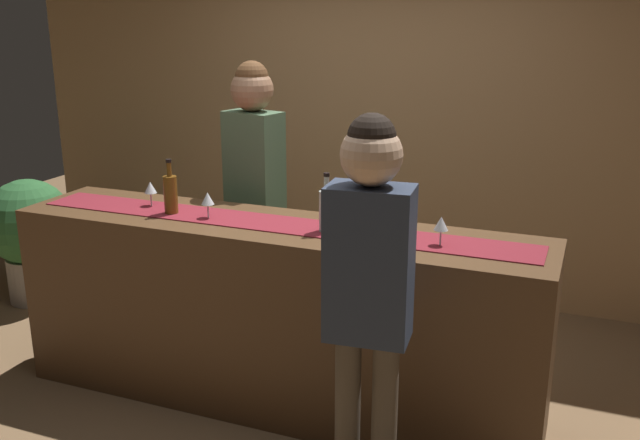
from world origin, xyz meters
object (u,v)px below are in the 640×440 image
at_px(potted_plant_tall, 30,232).
at_px(wine_bottle_green, 382,217).
at_px(wine_glass_far_end, 208,199).
at_px(wine_glass_near_customer, 150,188).
at_px(bartender, 254,174).
at_px(customer_sipping, 369,277).
at_px(wine_glass_mid_counter, 441,224).
at_px(wine_bottle_clear, 326,210).
at_px(wine_bottle_amber, 171,194).

bearing_deg(potted_plant_tall, wine_bottle_green, -13.15).
xyz_separation_m(wine_bottle_green, wine_glass_far_end, (-0.96, -0.00, -0.01)).
height_order(wine_bottle_green, wine_glass_near_customer, wine_bottle_green).
distance_m(bartender, customer_sipping, 1.66).
xyz_separation_m(wine_glass_near_customer, wine_glass_mid_counter, (1.67, -0.08, 0.00)).
bearing_deg(wine_bottle_clear, wine_bottle_amber, -179.51).
bearing_deg(bartender, customer_sipping, 146.73).
bearing_deg(customer_sipping, bartender, 127.59).
xyz_separation_m(wine_glass_mid_counter, wine_glass_far_end, (-1.24, -0.01, 0.00)).
xyz_separation_m(bartender, customer_sipping, (1.13, -1.22, -0.07)).
bearing_deg(wine_bottle_amber, wine_bottle_green, -0.04).
bearing_deg(wine_bottle_green, potted_plant_tall, 166.85).
bearing_deg(wine_glass_near_customer, wine_glass_mid_counter, -2.87).
distance_m(wine_bottle_amber, wine_bottle_clear, 0.90).
height_order(wine_glass_far_end, bartender, bartender).
distance_m(wine_glass_far_end, customer_sipping, 1.24).
bearing_deg(wine_glass_near_customer, wine_bottle_green, -3.63).
bearing_deg(customer_sipping, wine_glass_far_end, 146.02).
relative_size(wine_bottle_green, customer_sipping, 0.18).
height_order(wine_bottle_green, bartender, bartender).
bearing_deg(potted_plant_tall, wine_glass_near_customer, -21.27).
distance_m(wine_glass_near_customer, potted_plant_tall, 1.73).
bearing_deg(potted_plant_tall, bartender, -1.78).
distance_m(customer_sipping, potted_plant_tall, 3.32).
relative_size(wine_glass_far_end, bartender, 0.08).
distance_m(wine_bottle_green, wine_glass_near_customer, 1.38).
bearing_deg(bartender, wine_bottle_amber, 86.53).
height_order(wine_bottle_green, customer_sipping, customer_sipping).
xyz_separation_m(wine_bottle_clear, potted_plant_tall, (-2.60, 0.67, -0.61)).
relative_size(wine_bottle_amber, wine_glass_near_customer, 2.10).
bearing_deg(bartender, wine_glass_mid_counter, 168.49).
relative_size(wine_bottle_green, wine_bottle_clear, 1.00).
distance_m(wine_bottle_clear, bartender, 0.93).
height_order(wine_bottle_green, wine_glass_far_end, wine_bottle_green).
bearing_deg(wine_glass_near_customer, bartender, 54.01).
bearing_deg(wine_bottle_green, customer_sipping, -77.83).
xyz_separation_m(customer_sipping, potted_plant_tall, (-3.02, 1.28, -0.54)).
height_order(wine_bottle_clear, wine_glass_far_end, wine_bottle_clear).
bearing_deg(wine_glass_mid_counter, customer_sipping, -104.34).
bearing_deg(wine_bottle_green, wine_glass_mid_counter, 0.82).
height_order(wine_bottle_amber, wine_bottle_green, same).
height_order(wine_glass_near_customer, wine_glass_mid_counter, same).
bearing_deg(wine_glass_mid_counter, wine_bottle_clear, 179.56).
height_order(wine_bottle_green, wine_glass_mid_counter, wine_bottle_green).
relative_size(wine_bottle_green, wine_glass_far_end, 2.10).
distance_m(wine_bottle_clear, wine_glass_far_end, 0.67).
relative_size(wine_glass_near_customer, potted_plant_tall, 0.16).
height_order(bartender, potted_plant_tall, bartender).
distance_m(wine_bottle_green, bartender, 1.17).
bearing_deg(wine_bottle_clear, wine_glass_mid_counter, -0.44).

